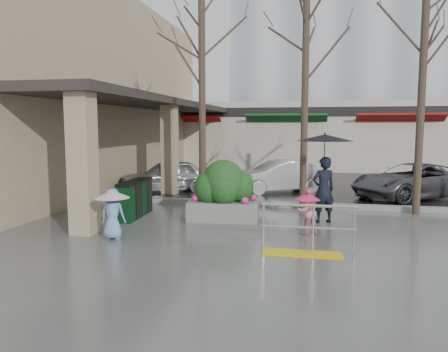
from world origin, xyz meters
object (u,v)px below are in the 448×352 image
(woman, at_px, (324,166))
(child_pink, at_px, (307,208))
(car_c, at_px, (412,181))
(tree_midwest, at_px, (306,37))
(planter, at_px, (224,191))
(child_blue, at_px, (113,208))
(car_a, at_px, (167,176))
(car_b, at_px, (279,176))
(news_boxes, at_px, (135,199))
(handrail, at_px, (306,236))
(tree_west, at_px, (202,46))
(tree_mideast, at_px, (424,46))

(woman, height_order, child_pink, woman)
(car_c, bearing_deg, tree_midwest, -85.29)
(woman, distance_m, planter, 2.78)
(child_blue, xyz_separation_m, car_a, (-1.18, 7.34, -0.10))
(car_b, bearing_deg, child_blue, -50.88)
(tree_midwest, xyz_separation_m, news_boxes, (-4.67, -2.02, -4.71))
(child_pink, relative_size, news_boxes, 0.60)
(woman, relative_size, news_boxes, 1.27)
(tree_midwest, xyz_separation_m, planter, (-2.11, -1.94, -4.43))
(news_boxes, bearing_deg, handrail, -32.47)
(handrail, distance_m, car_b, 8.43)
(handrail, height_order, planter, planter)
(planter, xyz_separation_m, car_b, (1.10, 5.48, -0.17))
(news_boxes, bearing_deg, car_a, 95.62)
(woman, height_order, car_a, woman)
(car_c, bearing_deg, planter, -83.57)
(tree_midwest, height_order, car_c, tree_midwest)
(child_blue, xyz_separation_m, planter, (2.09, 2.50, 0.07))
(child_blue, bearing_deg, car_b, -111.07)
(woman, distance_m, child_blue, 5.56)
(planter, distance_m, car_b, 5.60)
(car_a, bearing_deg, woman, 23.10)
(tree_west, xyz_separation_m, woman, (3.77, -1.71, -3.56))
(car_a, bearing_deg, tree_mideast, 42.37)
(tree_west, bearing_deg, tree_midwest, 0.00)
(child_blue, height_order, news_boxes, child_blue)
(child_pink, distance_m, news_boxes, 4.96)
(child_blue, relative_size, planter, 0.59)
(handrail, xyz_separation_m, car_c, (3.64, 7.77, 0.25))
(child_blue, height_order, car_c, car_c)
(handrail, distance_m, woman, 3.32)
(tree_midwest, bearing_deg, news_boxes, -156.66)
(planter, bearing_deg, tree_midwest, 42.66)
(woman, height_order, planter, woman)
(child_pink, bearing_deg, news_boxes, -43.05)
(car_b, distance_m, car_c, 4.84)
(tree_mideast, xyz_separation_m, child_pink, (-3.14, -3.12, -4.22))
(child_blue, bearing_deg, handrail, 176.04)
(tree_midwest, bearing_deg, car_b, 105.90)
(handrail, xyz_separation_m, tree_west, (-3.36, 4.80, 4.71))
(child_pink, xyz_separation_m, car_b, (-1.17, 6.66, -0.01))
(child_pink, xyz_separation_m, car_c, (3.64, 6.09, -0.01))
(tree_midwest, height_order, tree_mideast, tree_midwest)
(tree_mideast, bearing_deg, tree_midwest, 180.00)
(tree_midwest, height_order, car_a, tree_midwest)
(handrail, bearing_deg, woman, 82.40)
(car_a, relative_size, car_b, 0.97)
(tree_west, relative_size, car_b, 1.78)
(tree_west, height_order, child_blue, tree_west)
(tree_west, bearing_deg, news_boxes, -126.16)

